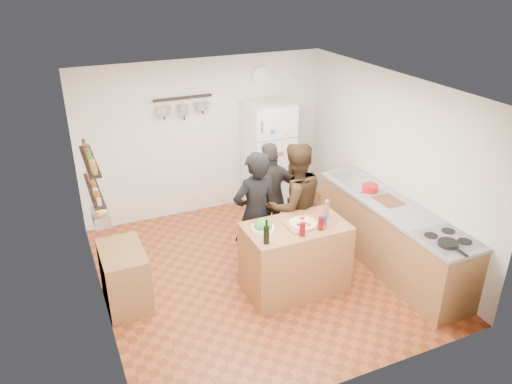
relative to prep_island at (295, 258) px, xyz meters
name	(u,v)px	position (x,y,z in m)	size (l,w,h in m)	color
room_shell	(247,177)	(-0.26, 0.89, 0.79)	(4.20, 4.20, 4.20)	brown
prep_island	(295,258)	(0.00, 0.00, 0.00)	(1.25, 0.72, 0.91)	#A8673D
pizza_board	(303,224)	(0.08, -0.02, 0.47)	(0.42, 0.34, 0.02)	olive
pizza	(303,223)	(0.08, -0.02, 0.48)	(0.34, 0.34, 0.02)	beige
salad_bowl	(263,229)	(-0.42, 0.05, 0.48)	(0.27, 0.27, 0.05)	white
wine_bottle	(266,235)	(-0.50, -0.22, 0.56)	(0.07, 0.07, 0.21)	black
wine_glass_near	(302,229)	(-0.05, -0.24, 0.54)	(0.07, 0.07, 0.17)	#620815
wine_glass_far	(321,223)	(0.22, -0.20, 0.54)	(0.07, 0.07, 0.17)	#61080D
pepper_mill	(327,210)	(0.45, 0.05, 0.55)	(0.06, 0.06, 0.19)	brown
salt_canister	(323,220)	(0.30, -0.12, 0.53)	(0.09, 0.09, 0.14)	navy
person_left	(255,214)	(-0.29, 0.56, 0.40)	(0.63, 0.41, 1.72)	black
person_center	(294,205)	(0.28, 0.57, 0.41)	(0.84, 0.66, 1.74)	black
person_back	(270,197)	(0.16, 1.05, 0.34)	(0.94, 0.39, 1.60)	#2A2726
counter_run	(391,236)	(1.44, -0.05, -0.01)	(0.63, 2.63, 0.90)	#9E7042
stove_top	(448,240)	(1.44, -1.00, 0.46)	(0.60, 0.62, 0.02)	white
skillet	(448,243)	(1.34, -1.10, 0.49)	(0.23, 0.23, 0.04)	black
sink	(358,181)	(1.44, 0.80, 0.46)	(0.50, 0.80, 0.03)	silver
cutting_board	(388,201)	(1.44, 0.09, 0.46)	(0.30, 0.40, 0.02)	brown
red_bowl	(370,188)	(1.39, 0.44, 0.51)	(0.22, 0.22, 0.09)	#B51514
fridge	(268,156)	(0.69, 2.25, 0.45)	(0.70, 0.68, 1.80)	white
wall_clock	(260,76)	(0.69, 2.58, 1.69)	(0.30, 0.30, 0.03)	silver
spice_shelf_lower	(94,190)	(-2.19, 0.70, 1.04)	(0.12, 1.00, 0.03)	black
spice_shelf_upper	(90,161)	(-2.19, 0.70, 1.40)	(0.12, 1.00, 0.03)	black
produce_basket	(101,217)	(-2.16, 0.70, 0.69)	(0.18, 0.35, 0.14)	silver
side_table	(125,276)	(-2.00, 0.59, -0.09)	(0.50, 0.80, 0.73)	#A16D43
pot_rack	(183,98)	(-0.61, 2.50, 1.49)	(0.90, 0.04, 0.04)	black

